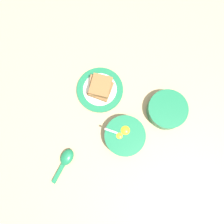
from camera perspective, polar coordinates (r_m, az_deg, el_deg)
The scene contains 6 objects.
ground_plane at distance 0.90m, azimuth -0.07°, elevation -6.39°, with size 3.00×3.00×0.00m, color tan.
egg_bowl at distance 0.87m, azimuth 3.34°, elevation -6.26°, with size 0.16×0.16×0.08m.
toast_plate at distance 0.93m, azimuth -3.16°, elevation 5.82°, with size 0.20×0.20×0.01m.
toast_sandwich at distance 0.90m, azimuth -3.12°, elevation 6.56°, with size 0.11×0.11×0.05m.
soup_spoon at distance 0.90m, azimuth -11.99°, elevation -12.05°, with size 0.14×0.05×0.03m.
congee_bowl at distance 0.91m, azimuth 14.22°, elevation 0.60°, with size 0.16×0.16×0.05m.
Camera 1 is at (0.06, 0.03, 0.90)m, focal length 35.00 mm.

